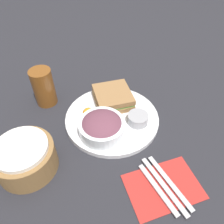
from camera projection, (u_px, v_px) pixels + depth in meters
The scene contains 12 objects.
ground_plane at pixel (112, 120), 0.69m from camera, with size 4.00×4.00×0.00m, color #232328.
plate at pixel (112, 118), 0.68m from camera, with size 0.29×0.29×0.01m, color silver.
sandwich at pixel (113, 97), 0.71m from camera, with size 0.13×0.12×0.04m.
salad_bowl at pixel (102, 126), 0.62m from camera, with size 0.13×0.13×0.06m.
dressing_cup at pixel (138, 119), 0.65m from camera, with size 0.06×0.06×0.03m, color #99999E.
orange_wedge at pixel (89, 113), 0.66m from camera, with size 0.04×0.04×0.04m, color orange.
drink_glass at pixel (44, 87), 0.71m from camera, with size 0.07×0.07×0.13m, color brown.
bread_basket at pixel (25, 157), 0.54m from camera, with size 0.15×0.15×0.09m.
napkin at pixel (163, 186), 0.53m from camera, with size 0.12×0.18×0.00m, color #B22823.
fork at pixel (169, 182), 0.53m from camera, with size 0.16×0.01×0.01m, color #B2B2B7.
knife at pixel (164, 186), 0.53m from camera, with size 0.17×0.01×0.01m, color #B2B2B7.
spoon at pixel (158, 189), 0.52m from camera, with size 0.15×0.01×0.01m, color #B2B2B7.
Camera 1 is at (-0.45, 0.15, 0.50)m, focal length 35.00 mm.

